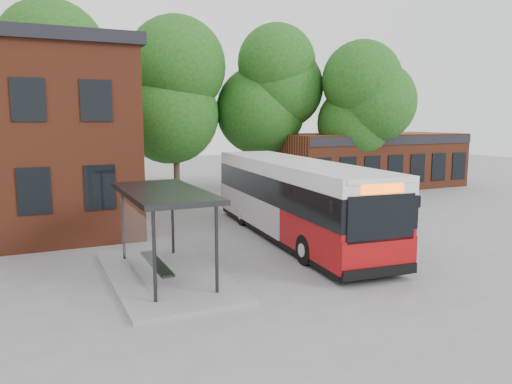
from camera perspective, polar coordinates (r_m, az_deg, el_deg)
name	(u,v)px	position (r m, az deg, el deg)	size (l,w,h in m)	color
ground	(275,254)	(19.15, 2.22, -7.10)	(100.00, 100.00, 0.00)	slate
shop_row	(369,160)	(38.51, 12.75, 3.57)	(14.00, 6.20, 4.00)	maroon
bus_shelter	(165,234)	(16.33, -10.38, -4.71)	(3.60, 7.00, 2.90)	#27272A
bike_rail	(334,196)	(32.17, 8.87, -0.50)	(5.20, 0.10, 0.38)	#27272A
tree_0	(67,112)	(32.52, -20.81, 8.55)	(7.92, 7.92, 11.00)	#194913
tree_1	(175,117)	(34.72, -9.19, 8.45)	(7.92, 7.92, 10.40)	#194913
tree_2	(274,113)	(36.34, 2.06, 9.01)	(7.92, 7.92, 11.00)	#194913
tree_3	(364,125)	(35.58, 12.28, 7.46)	(7.04, 7.04, 9.28)	#194913
city_bus	(294,200)	(21.33, 4.34, -0.91)	(2.80, 13.16, 3.34)	#990C0E
bicycle_0	(298,196)	(30.34, 4.80, -0.45)	(0.61, 1.74, 0.92)	#242429
bicycle_1	(302,194)	(30.80, 5.27, -0.19)	(0.49, 1.75, 1.05)	black
bicycle_2	(335,193)	(31.63, 9.03, -0.09)	(0.66, 1.89, 0.99)	black
bicycle_3	(333,193)	(31.01, 8.79, -0.16)	(0.51, 1.81, 1.09)	black
bicycle_4	(343,192)	(32.50, 9.95, 0.02)	(0.59, 1.70, 0.89)	black
bicycle_5	(341,188)	(33.63, 9.75, 0.50)	(0.52, 1.85, 1.11)	black
bicycle_7	(374,189)	(33.56, 13.38, 0.36)	(0.52, 1.83, 1.10)	black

